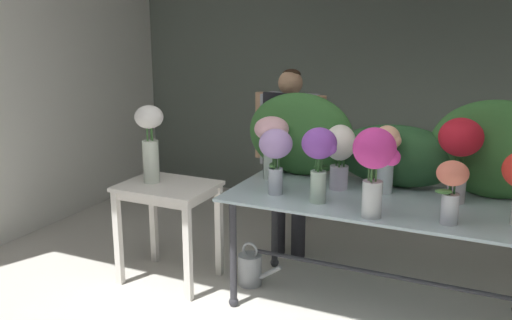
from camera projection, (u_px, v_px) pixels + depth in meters
ground_plane at (323, 275)px, 4.52m from camera, size 8.04×8.04×0.00m
wall_back at (384, 74)px, 5.77m from camera, size 5.74×0.12×2.86m
wall_left at (37, 79)px, 5.35m from camera, size 0.12×3.77×2.86m
display_table_glass at (378, 216)px, 3.81m from camera, size 2.03×0.93×0.82m
side_table_white at (168, 199)px, 4.29m from camera, size 0.70×0.54×0.77m
florist at (289, 144)px, 4.67m from camera, size 0.61×0.24×1.59m
foliage_backdrop at (394, 146)px, 4.01m from camera, size 2.24×0.30×0.66m
vase_lilac_roses at (276, 151)px, 3.83m from camera, size 0.24×0.23×0.45m
vase_ivory_hydrangea at (340, 151)px, 3.95m from camera, size 0.22×0.22×0.46m
vase_coral_dahlias at (451, 187)px, 3.28m from camera, size 0.18×0.18×0.38m
vase_violet_carnations at (319, 154)px, 3.64m from camera, size 0.24×0.23×0.50m
vase_peach_anemones at (386, 154)px, 3.85m from camera, size 0.19×0.18×0.47m
vase_crimson_stock at (460, 146)px, 3.63m from camera, size 0.28×0.28×0.56m
vase_blush_lilies at (271, 138)px, 4.19m from camera, size 0.26×0.26×0.47m
vase_magenta_freesia at (374, 159)px, 3.36m from camera, size 0.28×0.26×0.55m
vase_white_roses_tall at (150, 137)px, 4.23m from camera, size 0.23×0.21×0.59m
watering_can at (251, 269)px, 4.33m from camera, size 0.35×0.18×0.34m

